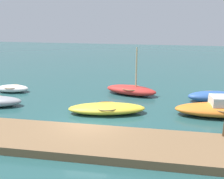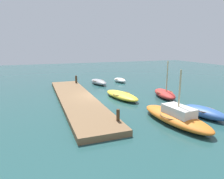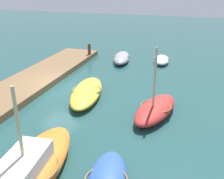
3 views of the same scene
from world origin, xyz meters
name	(u,v)px [view 2 (image 2 of 3)]	position (x,y,z in m)	size (l,w,h in m)	color
ground_plane	(98,99)	(0.00, 0.00, 0.00)	(84.00, 84.00, 0.00)	#234C4C
dock_platform	(77,99)	(0.00, -2.25, 0.21)	(18.10, 3.32, 0.42)	brown
dinghy_white	(120,80)	(-8.12, 5.78, 0.30)	(2.82, 1.52, 0.59)	white
motorboat_yellow	(122,95)	(0.63, 2.30, 0.33)	(5.31, 2.70, 0.65)	gold
rowboat_grey	(99,82)	(-7.50, 2.29, 0.36)	(4.02, 1.99, 0.70)	#939399
rowboat_red	(165,94)	(1.76, 6.76, 0.39)	(4.40, 2.49, 3.84)	#B72D28
sailboat_orange	(176,117)	(8.16, 3.21, 0.49)	(6.36, 2.71, 3.82)	orange
rowboat_blue	(204,112)	(7.92, 6.06, 0.40)	(3.83, 2.06, 0.79)	#2D569E
mooring_post_west	(76,79)	(-7.53, -0.83, 0.90)	(0.27, 0.27, 0.97)	#47331E
mooring_post_mid_west	(118,115)	(7.32, -0.83, 0.83)	(0.23, 0.23, 0.81)	#47331E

